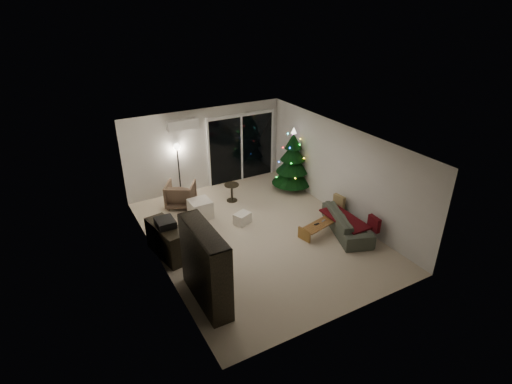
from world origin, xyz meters
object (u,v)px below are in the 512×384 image
(christmas_tree, at_px, (293,159))
(bookshelf, at_px, (196,269))
(media_cabinet, at_px, (167,241))
(coffee_table, at_px, (321,229))
(armchair, at_px, (181,194))
(sofa, at_px, (347,222))

(christmas_tree, bearing_deg, bookshelf, -142.78)
(media_cabinet, distance_m, christmas_tree, 4.75)
(coffee_table, bearing_deg, christmas_tree, 58.70)
(bookshelf, relative_size, armchair, 2.04)
(bookshelf, distance_m, armchair, 4.17)
(media_cabinet, bearing_deg, bookshelf, -100.20)
(armchair, bearing_deg, christmas_tree, -157.99)
(sofa, relative_size, coffee_table, 1.72)
(bookshelf, relative_size, media_cabinet, 1.29)
(sofa, xyz_separation_m, christmas_tree, (0.15, 2.76, 0.72))
(armchair, distance_m, coffee_table, 4.08)
(armchair, xyz_separation_m, christmas_tree, (3.37, -0.62, 0.63))
(bookshelf, distance_m, sofa, 4.38)
(bookshelf, bearing_deg, armchair, 52.20)
(bookshelf, distance_m, media_cabinet, 1.88)
(media_cabinet, height_order, armchair, media_cabinet)
(armchair, distance_m, sofa, 4.67)
(coffee_table, relative_size, christmas_tree, 0.55)
(media_cabinet, bearing_deg, armchair, 53.18)
(armchair, relative_size, christmas_tree, 0.40)
(media_cabinet, bearing_deg, coffee_table, -26.03)
(bookshelf, relative_size, coffee_table, 1.48)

